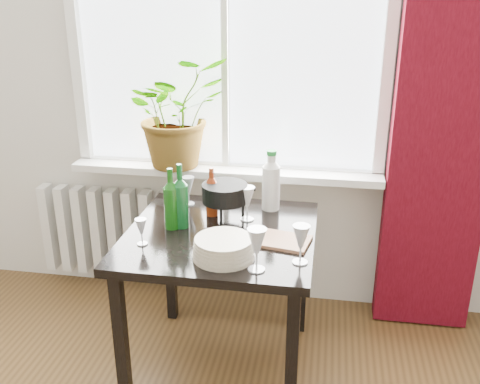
% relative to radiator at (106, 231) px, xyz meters
% --- Properties ---
extents(window, '(1.72, 0.08, 1.62)m').
position_rel_radiator_xyz_m(window, '(0.75, 0.04, 1.22)').
color(window, white).
rests_on(window, ground).
extents(windowsill, '(1.72, 0.20, 0.04)m').
position_rel_radiator_xyz_m(windowsill, '(0.75, -0.03, 0.44)').
color(windowsill, white).
rests_on(windowsill, ground).
extents(curtain, '(0.50, 0.12, 2.56)m').
position_rel_radiator_xyz_m(curtain, '(1.87, -0.06, 0.92)').
color(curtain, '#3B050E').
rests_on(curtain, ground).
extents(radiator, '(0.80, 0.10, 0.55)m').
position_rel_radiator_xyz_m(radiator, '(0.00, 0.00, 0.00)').
color(radiator, silver).
rests_on(radiator, ground).
extents(table, '(0.85, 0.85, 0.74)m').
position_rel_radiator_xyz_m(table, '(0.85, -0.63, 0.27)').
color(table, black).
rests_on(table, ground).
extents(potted_plant, '(0.71, 0.70, 0.60)m').
position_rel_radiator_xyz_m(potted_plant, '(0.49, -0.03, 0.77)').
color(potted_plant, '#387E21').
rests_on(potted_plant, windowsill).
extents(wine_bottle_left, '(0.08, 0.08, 0.29)m').
position_rel_radiator_xyz_m(wine_bottle_left, '(0.62, -0.62, 0.50)').
color(wine_bottle_left, '#0F470D').
rests_on(wine_bottle_left, table).
extents(wine_bottle_right, '(0.09, 0.09, 0.30)m').
position_rel_radiator_xyz_m(wine_bottle_right, '(0.66, -0.61, 0.51)').
color(wine_bottle_right, '#0D451A').
rests_on(wine_bottle_right, table).
extents(bottle_amber, '(0.07, 0.07, 0.24)m').
position_rel_radiator_xyz_m(bottle_amber, '(0.77, -0.45, 0.48)').
color(bottle_amber, maroon).
rests_on(bottle_amber, table).
extents(cleaning_bottle, '(0.11, 0.11, 0.31)m').
position_rel_radiator_xyz_m(cleaning_bottle, '(1.04, -0.33, 0.52)').
color(cleaning_bottle, silver).
rests_on(cleaning_bottle, table).
extents(wineglass_front_right, '(0.10, 0.10, 0.18)m').
position_rel_radiator_xyz_m(wineglass_front_right, '(1.06, -0.95, 0.45)').
color(wineglass_front_right, silver).
rests_on(wineglass_front_right, table).
extents(wineglass_far_right, '(0.09, 0.09, 0.17)m').
position_rel_radiator_xyz_m(wineglass_far_right, '(1.22, -0.86, 0.44)').
color(wineglass_far_right, silver).
rests_on(wineglass_far_right, table).
extents(wineglass_back_center, '(0.08, 0.08, 0.17)m').
position_rel_radiator_xyz_m(wineglass_back_center, '(0.95, -0.48, 0.45)').
color(wineglass_back_center, silver).
rests_on(wineglass_back_center, table).
extents(wineglass_back_left, '(0.08, 0.08, 0.15)m').
position_rel_radiator_xyz_m(wineglass_back_left, '(0.62, -0.34, 0.43)').
color(wineglass_back_left, '#B1B7BF').
rests_on(wineglass_back_left, table).
extents(wineglass_front_left, '(0.05, 0.05, 0.12)m').
position_rel_radiator_xyz_m(wineglass_front_left, '(0.54, -0.81, 0.42)').
color(wineglass_front_left, silver).
rests_on(wineglass_front_left, table).
extents(plate_stack, '(0.28, 0.28, 0.08)m').
position_rel_radiator_xyz_m(plate_stack, '(0.91, -0.87, 0.40)').
color(plate_stack, beige).
rests_on(plate_stack, table).
extents(fondue_pot, '(0.29, 0.27, 0.17)m').
position_rel_radiator_xyz_m(fondue_pot, '(0.84, -0.47, 0.44)').
color(fondue_pot, black).
rests_on(fondue_pot, table).
extents(tv_remote, '(0.09, 0.16, 0.02)m').
position_rel_radiator_xyz_m(tv_remote, '(0.99, -0.84, 0.37)').
color(tv_remote, black).
rests_on(tv_remote, table).
extents(cutting_board, '(0.29, 0.22, 0.01)m').
position_rel_radiator_xyz_m(cutting_board, '(1.12, -0.69, 0.37)').
color(cutting_board, '#966343').
rests_on(cutting_board, table).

